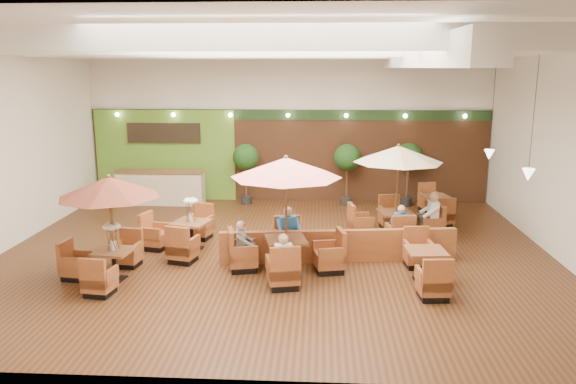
# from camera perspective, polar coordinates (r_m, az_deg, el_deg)

# --- Properties ---
(room) EXTENTS (14.04, 14.00, 5.52)m
(room) POSITION_cam_1_polar(r_m,az_deg,el_deg) (14.95, -0.04, 8.59)
(room) COLOR #381E0F
(room) RESTS_ON ground
(service_counter) EXTENTS (3.00, 0.75, 1.18)m
(service_counter) POSITION_cam_1_polar(r_m,az_deg,el_deg) (19.99, -12.80, 0.46)
(service_counter) COLOR beige
(service_counter) RESTS_ON ground
(booth_divider) EXTENTS (5.78, 0.88, 0.80)m
(booth_divider) POSITION_cam_1_polar(r_m,az_deg,el_deg) (13.80, 5.17, -5.48)
(booth_divider) COLOR brown
(booth_divider) RESTS_ON ground
(table_0) EXTENTS (2.31, 2.40, 2.41)m
(table_0) POSITION_cam_1_polar(r_m,az_deg,el_deg) (12.85, -17.83, -1.25)
(table_0) COLOR brown
(table_0) RESTS_ON ground
(table_1) EXTENTS (2.79, 2.79, 2.75)m
(table_1) POSITION_cam_1_polar(r_m,az_deg,el_deg) (12.73, -0.21, -0.16)
(table_1) COLOR brown
(table_1) RESTS_ON ground
(table_2) EXTENTS (2.67, 2.67, 2.65)m
(table_2) POSITION_cam_1_polar(r_m,az_deg,el_deg) (15.59, 11.05, 1.75)
(table_2) COLOR brown
(table_2) RESTS_ON ground
(table_3) EXTENTS (1.86, 2.68, 1.54)m
(table_3) POSITION_cam_1_polar(r_m,az_deg,el_deg) (14.89, -10.72, -4.09)
(table_3) COLOR brown
(table_3) RESTS_ON ground
(table_4) EXTENTS (0.90, 2.53, 0.94)m
(table_4) POSITION_cam_1_polar(r_m,az_deg,el_deg) (12.88, 13.76, -7.34)
(table_4) COLOR brown
(table_4) RESTS_ON ground
(table_5) EXTENTS (1.01, 2.58, 0.92)m
(table_5) POSITION_cam_1_polar(r_m,az_deg,el_deg) (18.24, 14.72, -1.54)
(table_5) COLOR brown
(table_5) RESTS_ON ground
(topiary_0) EXTENTS (0.90, 0.90, 2.10)m
(topiary_0) POSITION_cam_1_polar(r_m,az_deg,el_deg) (19.39, -4.31, 3.32)
(topiary_0) COLOR black
(topiary_0) RESTS_ON ground
(topiary_1) EXTENTS (0.91, 0.91, 2.12)m
(topiary_1) POSITION_cam_1_polar(r_m,az_deg,el_deg) (19.25, 6.04, 3.27)
(topiary_1) COLOR black
(topiary_1) RESTS_ON ground
(topiary_2) EXTENTS (0.94, 0.94, 2.17)m
(topiary_2) POSITION_cam_1_polar(r_m,az_deg,el_deg) (19.45, 12.12, 3.27)
(topiary_2) COLOR black
(topiary_2) RESTS_ON ground
(diner_0) EXTENTS (0.41, 0.35, 0.77)m
(diner_0) POSITION_cam_1_polar(r_m,az_deg,el_deg) (12.06, -0.49, -6.38)
(diner_0) COLOR white
(diner_0) RESTS_ON ground
(diner_1) EXTENTS (0.45, 0.40, 0.83)m
(diner_1) POSITION_cam_1_polar(r_m,az_deg,el_deg) (13.97, 0.05, -3.62)
(diner_1) COLOR #2869B1
(diner_1) RESTS_ON ground
(diner_2) EXTENTS (0.32, 0.38, 0.74)m
(diner_2) POSITION_cam_1_polar(r_m,az_deg,el_deg) (13.12, -4.61, -4.90)
(diner_2) COLOR gray
(diner_2) RESTS_ON ground
(diner_3) EXTENTS (0.37, 0.30, 0.73)m
(diner_3) POSITION_cam_1_polar(r_m,az_deg,el_deg) (14.90, 11.37, -2.99)
(diner_3) COLOR #2869B1
(diner_3) RESTS_ON ground
(diner_4) EXTENTS (0.34, 0.42, 0.86)m
(diner_4) POSITION_cam_1_polar(r_m,az_deg,el_deg) (15.97, 14.35, -1.91)
(diner_4) COLOR white
(diner_4) RESTS_ON ground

